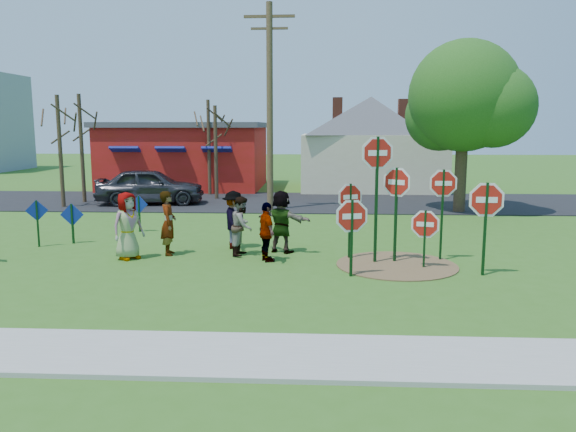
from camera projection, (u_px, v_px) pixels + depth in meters
name	position (u px, v px, depth m)	size (l,w,h in m)	color
ground	(234.00, 255.00, 16.12)	(120.00, 120.00, 0.00)	#34631C
sidewalk	(168.00, 354.00, 9.01)	(22.00, 1.80, 0.08)	#9E9E99
road	(268.00, 202.00, 27.46)	(120.00, 7.50, 0.04)	black
dirt_patch	(397.00, 265.00, 14.90)	(3.20, 3.20, 0.03)	brown
red_building	(187.00, 155.00, 33.84)	(9.40, 7.69, 3.90)	maroon
cream_house	(370.00, 139.00, 33.13)	(9.40, 9.40, 6.50)	beige
stop_sign_a	(352.00, 222.00, 13.64)	(1.07, 0.29, 2.05)	black
stop_sign_b	(377.00, 167.00, 14.81)	(1.16, 0.29, 3.56)	black
stop_sign_c	(396.00, 193.00, 15.02)	(0.91, 0.61, 2.72)	black
stop_sign_d	(443.00, 191.00, 15.21)	(1.02, 0.07, 2.65)	black
stop_sign_e	(425.00, 228.00, 14.48)	(0.96, 0.28, 1.66)	black
stop_sign_f	(486.00, 206.00, 13.68)	(1.16, 0.10, 2.47)	black
stop_sign_g	(350.00, 204.00, 15.46)	(0.92, 0.45, 2.24)	black
blue_diamond_b	(37.00, 218.00, 17.11)	(0.63, 0.24, 1.46)	black
blue_diamond_c	(72.00, 219.00, 17.63)	(0.73, 0.10, 1.28)	black
blue_diamond_d	(139.00, 209.00, 19.60)	(0.64, 0.12, 1.29)	black
person_a	(128.00, 226.00, 15.52)	(0.92, 0.60, 1.88)	#484996
person_b	(168.00, 223.00, 16.04)	(0.67, 0.44, 1.85)	#217666
person_c	(242.00, 226.00, 16.03)	(0.82, 0.64, 1.69)	brown
person_d	(234.00, 220.00, 16.91)	(1.13, 0.65, 1.75)	#353539
person_e	(267.00, 232.00, 15.24)	(0.96, 0.40, 1.64)	#532C5B
person_f	(281.00, 222.00, 16.34)	(1.70, 0.54, 1.83)	#1B5536
suv	(150.00, 186.00, 26.43)	(2.00, 4.97, 1.69)	#333338
utility_pole	(270.00, 104.00, 24.02)	(2.15, 0.27, 8.80)	#4C3823
leafy_tree	(467.00, 102.00, 23.50)	(5.11, 4.66, 7.25)	#382819
bare_tree_west	(59.00, 135.00, 25.12)	(1.80, 1.80, 5.05)	#382819
bare_tree_east	(216.00, 139.00, 28.08)	(1.80, 1.80, 4.70)	#382819
bare_tree_mid	(81.00, 133.00, 26.72)	(1.80, 1.80, 5.19)	#382819
bare_tree_extra	(209.00, 134.00, 29.85)	(1.80, 1.80, 5.06)	#382819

